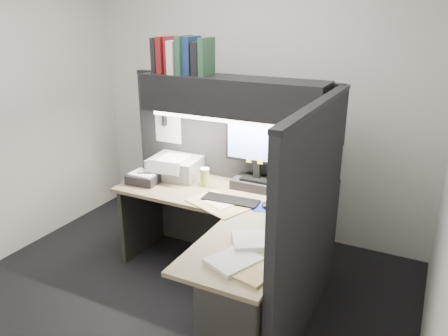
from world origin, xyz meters
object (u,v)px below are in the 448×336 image
(notebook_stack, at_px, (144,178))
(printer, at_px, (176,167))
(keyboard, at_px, (231,200))
(coffee_cup, at_px, (205,178))
(desk, at_px, (223,265))
(monitor, at_px, (257,162))
(telephone, at_px, (291,194))
(overhead_shelf, at_px, (232,96))

(notebook_stack, bearing_deg, printer, 58.83)
(keyboard, height_order, coffee_cup, coffee_cup)
(desk, xyz_separation_m, coffee_cup, (-0.50, 0.64, 0.36))
(keyboard, xyz_separation_m, coffee_cup, (-0.34, 0.20, 0.06))
(desk, xyz_separation_m, monitor, (-0.08, 0.79, 0.53))
(monitor, bearing_deg, keyboard, -103.60)
(coffee_cup, bearing_deg, monitor, 19.75)
(desk, height_order, printer, printer)
(telephone, height_order, notebook_stack, telephone)
(printer, bearing_deg, overhead_shelf, -3.83)
(monitor, height_order, notebook_stack, monitor)
(monitor, distance_m, printer, 0.78)
(overhead_shelf, distance_m, printer, 0.87)
(monitor, xyz_separation_m, coffee_cup, (-0.42, -0.15, -0.16))
(overhead_shelf, distance_m, monitor, 0.58)
(desk, relative_size, coffee_cup, 11.52)
(notebook_stack, bearing_deg, monitor, 19.06)
(monitor, relative_size, keyboard, 1.34)
(desk, xyz_separation_m, notebook_stack, (-1.00, 0.47, 0.33))
(desk, bearing_deg, monitor, 95.73)
(overhead_shelf, xyz_separation_m, printer, (-0.54, -0.02, -0.68))
(desk, relative_size, printer, 3.89)
(telephone, height_order, coffee_cup, coffee_cup)
(overhead_shelf, bearing_deg, coffee_cup, -149.85)
(desk, relative_size, monitor, 2.83)
(overhead_shelf, distance_m, keyboard, 0.83)
(keyboard, bearing_deg, desk, -74.48)
(telephone, xyz_separation_m, notebook_stack, (-1.26, -0.23, -0.00))
(desk, relative_size, notebook_stack, 6.43)
(printer, bearing_deg, monitor, -1.73)
(telephone, relative_size, notebook_stack, 0.84)
(coffee_cup, distance_m, printer, 0.36)
(coffee_cup, xyz_separation_m, notebook_stack, (-0.51, -0.17, -0.03))
(desk, height_order, coffee_cup, coffee_cup)
(overhead_shelf, bearing_deg, keyboard, -64.79)
(keyboard, relative_size, telephone, 2.04)
(keyboard, bearing_deg, notebook_stack, 174.34)
(coffee_cup, bearing_deg, notebook_stack, -161.51)
(telephone, bearing_deg, keyboard, -119.37)
(monitor, height_order, keyboard, monitor)
(keyboard, distance_m, notebook_stack, 0.85)
(telephone, bearing_deg, notebook_stack, -141.00)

